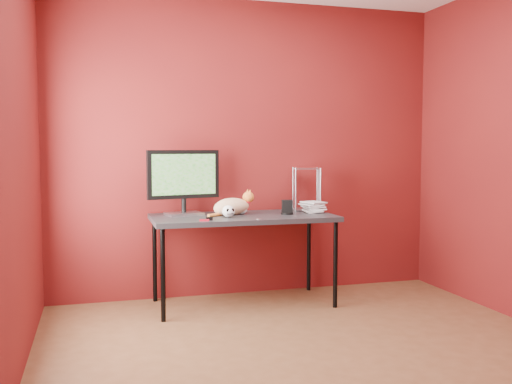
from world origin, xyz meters
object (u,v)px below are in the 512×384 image
object	(u,v)px
monitor	(184,179)
skull_mug	(228,211)
book_stack	(305,153)
speaker	(287,208)
cat	(232,206)
desk	(243,221)

from	to	relation	value
monitor	skull_mug	size ratio (longest dim) A/B	6.00
book_stack	speaker	bearing A→B (deg)	-152.48
monitor	book_stack	size ratio (longest dim) A/B	0.60
skull_mug	speaker	xyz separation A→B (m)	(0.53, 0.09, 0.00)
cat	skull_mug	world-z (taller)	cat
skull_mug	monitor	bearing A→B (deg)	132.97
speaker	book_stack	bearing A→B (deg)	39.72
cat	skull_mug	bearing A→B (deg)	-123.35
cat	book_stack	xyz separation A→B (m)	(0.65, 0.02, 0.44)
monitor	speaker	distance (m)	0.90
desk	skull_mug	size ratio (longest dim) A/B	14.63
speaker	skull_mug	bearing A→B (deg)	-158.43
monitor	skull_mug	world-z (taller)	monitor
monitor	speaker	bearing A→B (deg)	-24.56
speaker	cat	bearing A→B (deg)	-178.49
desk	monitor	world-z (taller)	monitor
skull_mug	book_stack	distance (m)	0.88
monitor	cat	distance (m)	0.46
skull_mug	book_stack	world-z (taller)	book_stack
skull_mug	book_stack	size ratio (longest dim) A/B	0.10
desk	speaker	bearing A→B (deg)	-4.91
monitor	skull_mug	bearing A→B (deg)	-52.43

